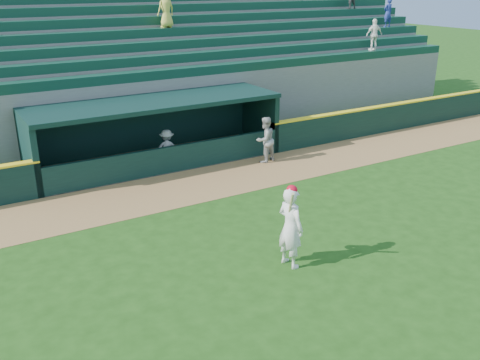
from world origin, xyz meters
The scene contains 9 objects.
ground centered at (0.00, 0.00, 0.00)m, with size 120.00×120.00×0.00m, color #1C4310.
warning_track centered at (0.00, 4.90, 0.01)m, with size 40.00×3.00×0.01m, color olive.
field_wall_right centered at (12.25, 6.55, 0.60)m, with size 15.50×0.30×1.20m, color black.
wall_stripe_right centered at (12.25, 6.55, 1.23)m, with size 15.50×0.32×0.06m, color yellow.
dugout_player_front centered at (3.62, 5.77, 0.88)m, with size 0.86×0.67×1.77m, color #979893.
dugout_player_inside centered at (0.15, 7.13, 0.72)m, with size 0.93×0.54×1.45m, color #AAAAA5.
dugout centered at (0.00, 8.00, 1.36)m, with size 9.40×2.80×2.46m.
stands centered at (0.00, 12.57, 2.39)m, with size 34.50×6.32×7.42m.
batter_at_plate centered at (-0.24, -1.18, 1.06)m, with size 0.63×0.86×2.14m.
Camera 1 is at (-7.29, -10.55, 6.67)m, focal length 40.00 mm.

